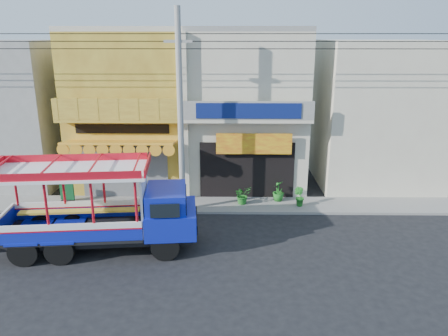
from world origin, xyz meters
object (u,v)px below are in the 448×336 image
(potted_plant_b, at_px, (299,197))
(songthaew_truck, at_px, (112,208))
(potted_plant_a, at_px, (243,195))
(potted_plant_c, at_px, (278,191))
(green_sign, at_px, (67,193))
(utility_pole, at_px, (183,103))

(potted_plant_b, bearing_deg, songthaew_truck, 75.03)
(potted_plant_a, bearing_deg, potted_plant_c, -17.26)
(songthaew_truck, relative_size, green_sign, 7.26)
(songthaew_truck, height_order, green_sign, songthaew_truck)
(songthaew_truck, distance_m, green_sign, 5.88)
(songthaew_truck, bearing_deg, potted_plant_c, 36.02)
(songthaew_truck, xyz_separation_m, potted_plant_b, (7.66, 4.27, -1.11))
(songthaew_truck, bearing_deg, utility_pole, 57.58)
(utility_pole, height_order, potted_plant_a, utility_pole)
(green_sign, xyz_separation_m, potted_plant_c, (10.20, 0.28, 0.05))
(green_sign, bearing_deg, potted_plant_c, 1.59)
(potted_plant_b, bearing_deg, potted_plant_c, 10.70)
(green_sign, bearing_deg, songthaew_truck, -53.31)
(utility_pole, distance_m, songthaew_truck, 5.56)
(utility_pole, bearing_deg, green_sign, 171.42)
(potted_plant_b, bearing_deg, green_sign, 44.05)
(potted_plant_c, bearing_deg, songthaew_truck, -20.82)
(utility_pole, bearing_deg, potted_plant_c, 14.88)
(potted_plant_b, xyz_separation_m, potted_plant_c, (-0.91, 0.64, 0.05))
(green_sign, height_order, potted_plant_c, green_sign)
(green_sign, height_order, potted_plant_b, green_sign)
(songthaew_truck, bearing_deg, green_sign, 126.69)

